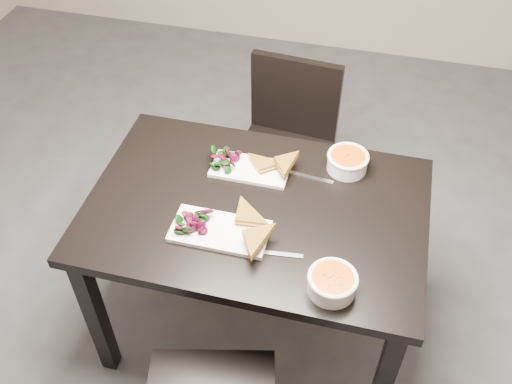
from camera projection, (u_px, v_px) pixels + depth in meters
ground at (230, 341)px, 2.49m from camera, size 5.00×5.00×0.00m
table at (256, 224)px, 2.10m from camera, size 1.20×0.80×0.75m
chair_far at (287, 139)px, 2.70m from camera, size 0.46×0.46×0.85m
plate_near at (220, 231)px, 1.93m from camera, size 0.33×0.16×0.02m
sandwich_near at (239, 225)px, 1.91m from camera, size 0.18×0.14×0.05m
salad_near at (191, 220)px, 1.93m from camera, size 0.10×0.09×0.05m
soup_bowl_near at (332, 282)px, 1.75m from camera, size 0.16×0.16×0.07m
cutlery_near at (276, 254)px, 1.88m from camera, size 0.18×0.04×0.00m
plate_far at (250, 169)px, 2.15m from camera, size 0.29×0.15×0.01m
sandwich_far at (266, 169)px, 2.11m from camera, size 0.18×0.18×0.05m
salad_far at (224, 160)px, 2.15m from camera, size 0.09×0.08×0.04m
soup_bowl_far at (348, 161)px, 2.14m from camera, size 0.16×0.16×0.07m
cutlery_far at (310, 177)px, 2.13m from camera, size 0.18×0.03×0.00m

